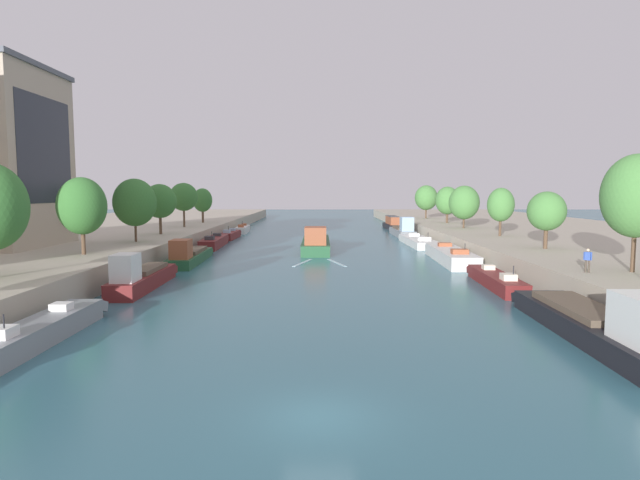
% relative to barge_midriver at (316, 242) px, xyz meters
% --- Properties ---
extents(ground_plane, '(400.00, 400.00, 0.00)m').
position_rel_barge_midriver_xyz_m(ground_plane, '(0.50, -50.29, -1.00)').
color(ground_plane, '#336675').
extents(quay_left, '(36.00, 170.00, 2.13)m').
position_rel_barge_midriver_xyz_m(quay_left, '(-33.57, 4.71, 0.06)').
color(quay_left, '#B2A893').
rests_on(quay_left, ground).
extents(quay_right, '(36.00, 170.00, 2.13)m').
position_rel_barge_midriver_xyz_m(quay_right, '(34.57, 4.71, 0.06)').
color(quay_right, '#B2A893').
rests_on(quay_right, ground).
extents(barge_midriver, '(3.46, 17.71, 3.34)m').
position_rel_barge_midriver_xyz_m(barge_midriver, '(0.00, 0.00, 0.00)').
color(barge_midriver, '#235633').
rests_on(barge_midriver, ground).
extents(wake_behind_barge, '(5.60, 5.87, 0.03)m').
position_rel_barge_midriver_xyz_m(wake_behind_barge, '(0.50, -12.02, -0.99)').
color(wake_behind_barge, '#A5D1DB').
rests_on(wake_behind_barge, ground).
extents(moored_boat_left_downstream, '(2.05, 11.72, 2.25)m').
position_rel_barge_midriver_xyz_m(moored_boat_left_downstream, '(-13.54, -41.41, -0.39)').
color(moored_boat_left_downstream, gray).
rests_on(moored_boat_left_downstream, ground).
extents(moored_boat_left_second, '(2.23, 12.08, 3.16)m').
position_rel_barge_midriver_xyz_m(moored_boat_left_second, '(-13.32, -26.97, -0.06)').
color(moored_boat_left_second, maroon).
rests_on(moored_boat_left_second, ground).
extents(moored_boat_left_upstream, '(2.81, 13.54, 2.84)m').
position_rel_barge_midriver_xyz_m(moored_boat_left_upstream, '(-13.26, -12.21, -0.17)').
color(moored_boat_left_upstream, '#235633').
rests_on(moored_boat_left_upstream, ground).
extents(moored_boat_left_gap_after, '(2.50, 12.56, 2.38)m').
position_rel_barge_midriver_xyz_m(moored_boat_left_gap_after, '(-13.89, 4.07, -0.33)').
color(moored_boat_left_gap_after, maroon).
rests_on(moored_boat_left_gap_after, ground).
extents(moored_boat_left_far, '(2.08, 10.02, 2.22)m').
position_rel_barge_midriver_xyz_m(moored_boat_left_far, '(-13.85, 16.62, -0.40)').
color(moored_boat_left_far, maroon).
rests_on(moored_boat_left_far, ground).
extents(moored_boat_left_near, '(2.10, 10.16, 2.24)m').
position_rel_barge_midriver_xyz_m(moored_boat_left_near, '(-13.66, 29.11, -0.40)').
color(moored_boat_left_near, silver).
rests_on(moored_boat_left_near, ground).
extents(moored_boat_right_far, '(3.61, 15.53, 3.22)m').
position_rel_barge_midriver_xyz_m(moored_boat_right_far, '(14.69, -41.24, -0.06)').
color(moored_boat_right_far, black).
rests_on(moored_boat_right_far, ground).
extents(moored_boat_right_near, '(2.30, 11.67, 2.16)m').
position_rel_barge_midriver_xyz_m(moored_boat_right_near, '(14.55, -25.87, -0.44)').
color(moored_boat_right_near, maroon).
rests_on(moored_boat_right_near, ground).
extents(moored_boat_right_end, '(3.45, 15.49, 2.46)m').
position_rel_barge_midriver_xyz_m(moored_boat_right_end, '(14.60, -11.04, -0.30)').
color(moored_boat_right_end, silver).
rests_on(moored_boat_right_end, ground).
extents(moored_boat_right_midway, '(3.35, 15.13, 2.10)m').
position_rel_barge_midriver_xyz_m(moored_boat_right_midway, '(14.38, 6.74, -0.48)').
color(moored_boat_right_midway, silver).
rests_on(moored_boat_right_midway, ground).
extents(moored_boat_right_gap_after, '(2.81, 13.20, 3.41)m').
position_rel_barge_midriver_xyz_m(moored_boat_right_gap_after, '(14.50, 21.03, -0.02)').
color(moored_boat_right_gap_after, gray).
rests_on(moored_boat_right_gap_after, ground).
extents(moored_boat_right_downstream, '(2.46, 11.85, 2.67)m').
position_rel_barge_midriver_xyz_m(moored_boat_right_downstream, '(14.89, 37.18, 0.11)').
color(moored_boat_right_downstream, black).
rests_on(moored_boat_right_downstream, ground).
extents(tree_left_second, '(4.10, 4.10, 6.65)m').
position_rel_barge_midriver_xyz_m(tree_left_second, '(-19.90, -22.20, 5.31)').
color(tree_left_second, brown).
rests_on(tree_left_second, quay_left).
extents(tree_left_distant, '(4.54, 4.54, 6.79)m').
position_rel_barge_midriver_xyz_m(tree_left_distant, '(-19.36, -10.80, 5.37)').
color(tree_left_distant, brown).
rests_on(tree_left_distant, quay_left).
extents(tree_left_past_mid, '(4.15, 4.15, 6.35)m').
position_rel_barge_midriver_xyz_m(tree_left_past_mid, '(-19.75, -0.64, 5.31)').
color(tree_left_past_mid, brown).
rests_on(tree_left_past_mid, quay_left).
extents(tree_left_end_of_row, '(4.22, 4.22, 6.69)m').
position_rel_barge_midriver_xyz_m(tree_left_end_of_row, '(-20.19, 12.78, 5.69)').
color(tree_left_end_of_row, brown).
rests_on(tree_left_end_of_row, quay_left).
extents(tree_left_third, '(3.33, 3.33, 5.92)m').
position_rel_barge_midriver_xyz_m(tree_left_third, '(-19.77, 23.72, 5.00)').
color(tree_left_third, brown).
rests_on(tree_left_third, quay_left).
extents(tree_right_midway, '(4.45, 4.45, 7.95)m').
position_rel_barge_midriver_xyz_m(tree_right_midway, '(21.72, -32.09, 6.27)').
color(tree_right_midway, brown).
rests_on(tree_right_midway, quay_right).
extents(tree_right_by_lamp, '(3.55, 3.55, 5.43)m').
position_rel_barge_midriver_xyz_m(tree_right_by_lamp, '(21.99, -17.60, 4.69)').
color(tree_right_by_lamp, brown).
rests_on(tree_right_by_lamp, quay_right).
extents(tree_right_far, '(3.22, 3.22, 5.85)m').
position_rel_barge_midriver_xyz_m(tree_right_far, '(22.47, -3.48, 4.92)').
color(tree_right_far, brown).
rests_on(tree_right_far, quay_right).
extents(tree_right_second, '(4.44, 4.44, 6.25)m').
position_rel_barge_midriver_xyz_m(tree_right_second, '(21.77, 10.24, 4.90)').
color(tree_right_second, brown).
rests_on(tree_right_second, quay_right).
extents(tree_right_past_mid, '(4.07, 4.07, 6.21)m').
position_rel_barge_midriver_xyz_m(tree_right_past_mid, '(22.38, 23.03, 4.96)').
color(tree_right_past_mid, brown).
rests_on(tree_right_past_mid, quay_right).
extents(tree_right_end_of_row, '(4.49, 4.49, 6.59)m').
position_rel_barge_midriver_xyz_m(tree_right_end_of_row, '(21.74, 37.91, 5.25)').
color(tree_right_end_of_row, brown).
rests_on(tree_right_end_of_row, quay_right).
extents(person_on_quay, '(0.45, 0.36, 1.62)m').
position_rel_barge_midriver_xyz_m(person_on_quay, '(18.52, -32.35, 2.06)').
color(person_on_quay, '#473D33').
rests_on(person_on_quay, quay_right).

